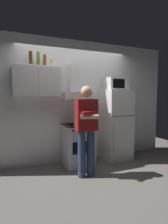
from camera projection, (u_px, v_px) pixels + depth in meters
ground_plane at (84, 168)px, 3.68m from camera, size 7.00×7.00×0.00m
back_wall_tiled at (74, 101)px, 4.12m from camera, size 4.80×0.10×2.70m
upper_cabinet at (37, 82)px, 3.56m from camera, size 0.90×0.37×0.60m
stove_oven at (77, 145)px, 3.86m from camera, size 0.60×0.62×0.87m
range_hood at (75, 90)px, 3.88m from camera, size 0.60×0.44×0.75m
refrigerator at (116, 125)px, 4.19m from camera, size 0.60×0.62×1.60m
microwave at (116, 84)px, 4.12m from camera, size 0.48×0.37×0.28m
person_standing at (86, 128)px, 3.24m from camera, size 0.38×0.33×1.64m
bottle_beer_brown at (45, 61)px, 3.63m from camera, size 0.07×0.07×0.25m
bottle_spice_jar at (51, 64)px, 3.64m from camera, size 0.06×0.06×0.14m
bottle_rum_dark at (31, 59)px, 3.49m from camera, size 0.07×0.07×0.28m
bottle_olive_oil at (38, 59)px, 3.53m from camera, size 0.06×0.06×0.28m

